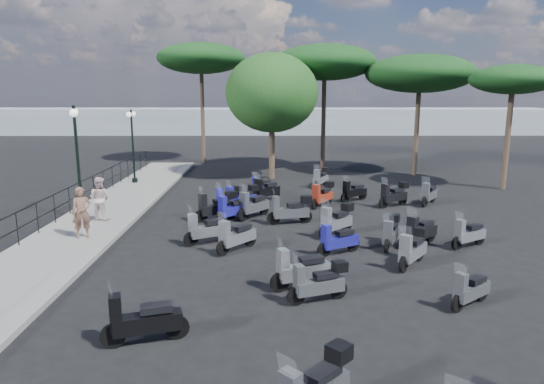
{
  "coord_description": "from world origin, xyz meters",
  "views": [
    {
      "loc": [
        0.24,
        -15.55,
        4.97
      ],
      "look_at": [
        0.35,
        2.73,
        1.2
      ],
      "focal_mm": 32.0,
      "sensor_mm": 36.0,
      "label": 1
    }
  ],
  "objects_px": {
    "lamp_post_1": "(77,154)",
    "pine_0": "(325,63)",
    "scooter_4": "(217,207)",
    "scooter_8": "(236,237)",
    "scooter_11": "(262,187)",
    "pine_1": "(420,74)",
    "scooter_5": "(228,198)",
    "scooter_25": "(413,249)",
    "scooter_7": "(301,270)",
    "scooter_1": "(143,321)",
    "scooter_10": "(241,198)",
    "scooter_22": "(394,195)",
    "scooter_17": "(321,178)",
    "scooter_9": "(253,206)",
    "broadleaf_tree": "(272,93)",
    "pine_2": "(201,59)",
    "pine_3": "(513,80)",
    "scooter_14": "(338,240)",
    "scooter_15": "(290,210)",
    "scooter_3": "(232,209)",
    "scooter_27": "(420,232)",
    "scooter_21": "(336,221)",
    "scooter_19": "(470,290)",
    "scooter_28": "(429,194)",
    "pedestrian_far": "(100,199)",
    "scooter_23": "(322,195)",
    "scooter_2": "(207,230)",
    "lamp_post_2": "(133,141)",
    "scooter_20": "(391,233)",
    "woman": "(82,212)",
    "scooter_16": "(266,191)"
  },
  "relations": [
    {
      "from": "lamp_post_2",
      "to": "woman",
      "type": "relative_size",
      "value": 2.26
    },
    {
      "from": "scooter_1",
      "to": "scooter_20",
      "type": "height_order",
      "value": "scooter_1"
    },
    {
      "from": "scooter_2",
      "to": "scooter_7",
      "type": "bearing_deg",
      "value": -173.29
    },
    {
      "from": "scooter_9",
      "to": "scooter_14",
      "type": "height_order",
      "value": "scooter_9"
    },
    {
      "from": "lamp_post_2",
      "to": "scooter_15",
      "type": "relative_size",
      "value": 2.23
    },
    {
      "from": "woman",
      "to": "scooter_15",
      "type": "relative_size",
      "value": 0.98
    },
    {
      "from": "lamp_post_1",
      "to": "pine_0",
      "type": "height_order",
      "value": "pine_0"
    },
    {
      "from": "scooter_28",
      "to": "pine_1",
      "type": "height_order",
      "value": "pine_1"
    },
    {
      "from": "scooter_14",
      "to": "pine_3",
      "type": "distance_m",
      "value": 15.35
    },
    {
      "from": "pedestrian_far",
      "to": "pine_1",
      "type": "bearing_deg",
      "value": -130.33
    },
    {
      "from": "scooter_4",
      "to": "scooter_8",
      "type": "xyz_separation_m",
      "value": [
        1.01,
        -3.81,
        -0.07
      ]
    },
    {
      "from": "scooter_11",
      "to": "scooter_25",
      "type": "relative_size",
      "value": 0.84
    },
    {
      "from": "scooter_14",
      "to": "broadleaf_tree",
      "type": "bearing_deg",
      "value": -21.75
    },
    {
      "from": "scooter_23",
      "to": "pine_0",
      "type": "relative_size",
      "value": 0.19
    },
    {
      "from": "scooter_20",
      "to": "scooter_21",
      "type": "distance_m",
      "value": 2.1
    },
    {
      "from": "scooter_22",
      "to": "scooter_17",
      "type": "bearing_deg",
      "value": -2.1
    },
    {
      "from": "scooter_1",
      "to": "scooter_5",
      "type": "distance_m",
      "value": 11.64
    },
    {
      "from": "scooter_7",
      "to": "broadleaf_tree",
      "type": "height_order",
      "value": "broadleaf_tree"
    },
    {
      "from": "scooter_23",
      "to": "scooter_17",
      "type": "bearing_deg",
      "value": -59.44
    },
    {
      "from": "scooter_4",
      "to": "scooter_19",
      "type": "xyz_separation_m",
      "value": [
        6.79,
        -7.92,
        -0.14
      ]
    },
    {
      "from": "broadleaf_tree",
      "to": "pine_3",
      "type": "relative_size",
      "value": 1.13
    },
    {
      "from": "pedestrian_far",
      "to": "pine_2",
      "type": "relative_size",
      "value": 0.2
    },
    {
      "from": "scooter_5",
      "to": "scooter_25",
      "type": "distance_m",
      "value": 9.35
    },
    {
      "from": "lamp_post_1",
      "to": "scooter_8",
      "type": "bearing_deg",
      "value": -52.74
    },
    {
      "from": "scooter_3",
      "to": "scooter_28",
      "type": "xyz_separation_m",
      "value": [
        8.61,
        2.74,
        0.0
      ]
    },
    {
      "from": "pine_0",
      "to": "scooter_7",
      "type": "bearing_deg",
      "value": -97.81
    },
    {
      "from": "pine_2",
      "to": "scooter_8",
      "type": "bearing_deg",
      "value": -79.63
    },
    {
      "from": "scooter_3",
      "to": "broadleaf_tree",
      "type": "xyz_separation_m",
      "value": [
        1.61,
        9.6,
        4.46
      ]
    },
    {
      "from": "scooter_9",
      "to": "scooter_1",
      "type": "bearing_deg",
      "value": 118.37
    },
    {
      "from": "lamp_post_1",
      "to": "lamp_post_2",
      "type": "height_order",
      "value": "lamp_post_1"
    },
    {
      "from": "scooter_11",
      "to": "pine_1",
      "type": "relative_size",
      "value": 0.17
    },
    {
      "from": "scooter_4",
      "to": "scooter_9",
      "type": "height_order",
      "value": "scooter_4"
    },
    {
      "from": "scooter_14",
      "to": "scooter_15",
      "type": "bearing_deg",
      "value": -9.59
    },
    {
      "from": "scooter_7",
      "to": "scooter_1",
      "type": "bearing_deg",
      "value": 108.47
    },
    {
      "from": "scooter_15",
      "to": "scooter_25",
      "type": "xyz_separation_m",
      "value": [
        3.35,
        -4.64,
        -0.02
      ]
    },
    {
      "from": "scooter_28",
      "to": "pine_2",
      "type": "relative_size",
      "value": 0.17
    },
    {
      "from": "scooter_14",
      "to": "scooter_22",
      "type": "height_order",
      "value": "scooter_22"
    },
    {
      "from": "woman",
      "to": "scooter_5",
      "type": "relative_size",
      "value": 1.42
    },
    {
      "from": "scooter_15",
      "to": "pedestrian_far",
      "type": "bearing_deg",
      "value": 77.22
    },
    {
      "from": "scooter_1",
      "to": "scooter_10",
      "type": "xyz_separation_m",
      "value": [
        1.33,
        11.44,
        0.02
      ]
    },
    {
      "from": "scooter_15",
      "to": "scooter_23",
      "type": "relative_size",
      "value": 1.19
    },
    {
      "from": "scooter_10",
      "to": "pine_0",
      "type": "height_order",
      "value": "pine_0"
    },
    {
      "from": "scooter_10",
      "to": "scooter_14",
      "type": "height_order",
      "value": "scooter_10"
    },
    {
      "from": "scooter_27",
      "to": "scooter_21",
      "type": "bearing_deg",
      "value": 24.09
    },
    {
      "from": "scooter_22",
      "to": "lamp_post_1",
      "type": "bearing_deg",
      "value": 65.42
    },
    {
      "from": "scooter_14",
      "to": "scooter_27",
      "type": "bearing_deg",
      "value": -103.64
    },
    {
      "from": "scooter_3",
      "to": "pine_0",
      "type": "distance_m",
      "value": 14.82
    },
    {
      "from": "scooter_19",
      "to": "scooter_28",
      "type": "relative_size",
      "value": 0.85
    },
    {
      "from": "pine_1",
      "to": "pine_0",
      "type": "bearing_deg",
      "value": 161.97
    },
    {
      "from": "scooter_16",
      "to": "scooter_19",
      "type": "bearing_deg",
      "value": 155.54
    }
  ]
}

